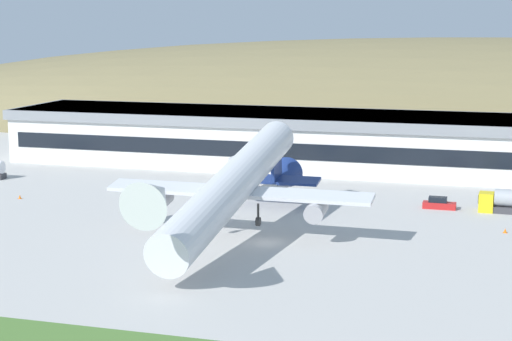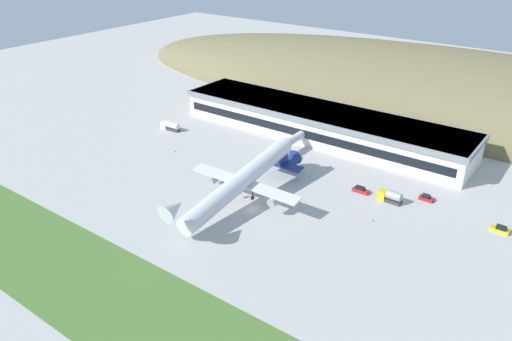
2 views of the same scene
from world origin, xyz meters
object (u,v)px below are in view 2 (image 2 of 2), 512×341
Objects in this scene: service_car_1 at (360,190)px; traffic_cone_1 at (175,151)px; fuel_truck at (170,126)px; jetway_0 at (286,143)px; service_car_0 at (426,198)px; terminal_building at (320,122)px; cargo_airplane at (242,181)px; service_car_2 at (500,229)px; box_truck at (390,196)px; traffic_cone_0 at (373,220)px.

traffic_cone_1 is at bearing -170.07° from service_car_1.
jetway_0 is at bearing 7.96° from fuel_truck.
terminal_building is at bearing 154.13° from service_car_0.
service_car_1 is 73.84m from fuel_truck.
cargo_airplane is 32.88m from service_car_1.
fuel_truck is (-51.70, 25.75, -5.01)m from cargo_airplane.
service_car_1 is at bearing 9.93° from traffic_cone_1.
traffic_cone_1 is (-59.30, -10.38, -0.40)m from service_car_1.
service_car_2 is 26.68m from box_truck.
terminal_building reaches higher than traffic_cone_1.
terminal_building is at bearing 135.71° from service_car_1.
box_truck is at bearing -1.49° from fuel_truck.
terminal_building reaches higher than service_car_0.
terminal_building is 24.39× the size of service_car_2.
box_truck is (82.21, -2.14, 0.08)m from fuel_truck.
service_car_2 is 7.16× the size of traffic_cone_0.
box_truck is at bearing 8.69° from traffic_cone_1.
service_car_2 is at bearing -22.29° from terminal_building.
jetway_0 is 2.16× the size of fuel_truck.
terminal_building is 54.33m from traffic_cone_0.
service_car_0 is at bearing 2.66° from fuel_truck.
box_truck is 10.70× the size of traffic_cone_0.
box_truck is at bearing -139.57° from service_car_0.
service_car_2 is at bearing 7.30° from traffic_cone_1.
cargo_airplane is 48.63m from service_car_0.
terminal_building is 49.33m from service_car_0.
service_car_2 is at bearing 26.83° from traffic_cone_0.
fuel_truck is at bearing 178.51° from box_truck.
service_car_2 is (64.38, -6.62, -3.32)m from jetway_0.
box_truck is (36.79, -27.72, -3.90)m from terminal_building.
box_truck is 68.51m from traffic_cone_1.
service_car_0 is at bearing -2.60° from jetway_0.
service_car_0 is 17.00m from service_car_1.
service_car_1 is at bearing -15.82° from jetway_0.
terminal_building is 49.31m from traffic_cone_1.
box_truck is (-26.61, -1.73, 0.85)m from service_car_2.
cargo_airplane is 91.11× the size of traffic_cone_0.
jetway_0 is 0.31× the size of cargo_airplane.
box_truck reaches higher than service_car_2.
fuel_truck is 1.23× the size of box_truck.
service_car_0 is 9.75m from box_truck.
cargo_airplane reaches higher than traffic_cone_1.
fuel_truck reaches higher than service_car_0.
service_car_0 is 19.76m from service_car_2.
cargo_airplane reaches higher than terminal_building.
service_car_2 is (35.02, 1.70, -0.00)m from service_car_1.
terminal_building is at bearing 133.53° from traffic_cone_0.
fuel_truck is at bearing 139.27° from traffic_cone_1.
jetway_0 is at bearing 177.40° from service_car_0.
box_truck is at bearing -12.47° from jetway_0.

